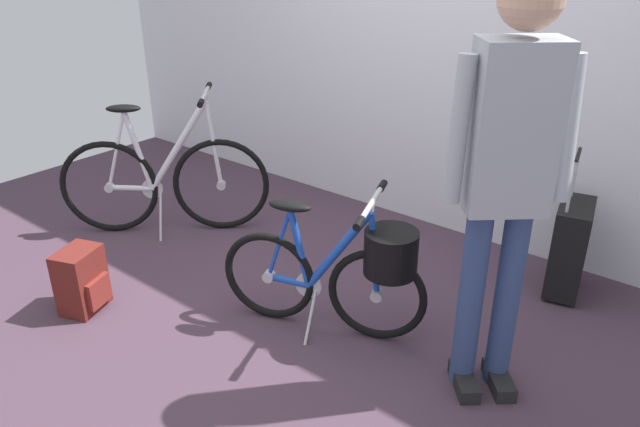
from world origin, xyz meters
TOP-DOWN VIEW (x-y plane):
  - ground_plane at (0.00, 0.00)m, footprint 6.09×6.09m
  - folding_bike_foreground at (0.37, 0.23)m, footprint 1.03×0.55m
  - display_bike_left at (-1.28, 0.41)m, footprint 1.06×0.96m
  - visitor_near_wall at (1.07, 0.31)m, footprint 0.42×0.39m
  - rolling_suitcase at (1.11, 1.32)m, footprint 0.25×0.39m
  - backpack_on_floor at (-0.87, -0.49)m, footprint 0.27×0.29m

SIDE VIEW (x-z plane):
  - ground_plane at x=0.00m, z-range 0.00..0.00m
  - backpack_on_floor at x=-0.87m, z-range 0.00..0.36m
  - rolling_suitcase at x=1.11m, z-range -0.13..0.70m
  - display_bike_left at x=-1.28m, z-range -0.12..0.85m
  - folding_bike_foreground at x=0.37m, z-range -0.01..0.76m
  - visitor_near_wall at x=1.07m, z-range 0.15..1.95m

